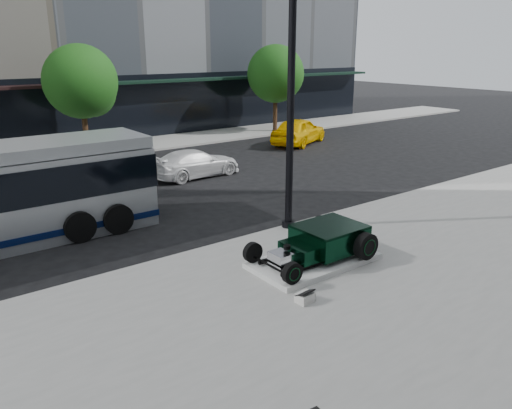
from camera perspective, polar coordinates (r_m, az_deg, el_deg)
ground at (r=16.60m, az=-7.08°, el=-2.39°), size 120.00×120.00×0.00m
sidewalk_near at (r=9.99m, az=26.84°, el=-18.49°), size 70.00×17.00×0.12m
sidewalk_far at (r=29.18m, az=-21.13°, el=5.39°), size 70.00×4.00×0.12m
street_trees at (r=28.15m, az=-19.14°, el=12.85°), size 29.80×3.80×5.70m
display_plinth at (r=13.46m, az=6.62°, el=-6.38°), size 3.40×1.80×0.15m
hot_rod at (r=13.48m, az=7.72°, el=-4.07°), size 3.22×2.00×0.81m
info_plaque at (r=11.49m, az=5.62°, el=-10.48°), size 0.42×0.33×0.31m
lamppost at (r=15.22m, az=3.96°, el=9.88°), size 0.41×0.41×7.54m
white_sedan at (r=22.74m, az=-6.93°, el=4.70°), size 4.31×1.92×1.23m
yellow_taxi at (r=30.46m, az=4.91°, el=8.39°), size 5.05×3.65×1.60m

